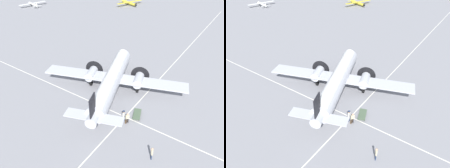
# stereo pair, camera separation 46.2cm
# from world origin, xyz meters

# --- Properties ---
(ground_plane) EXTENTS (300.00, 300.00, 0.00)m
(ground_plane) POSITION_xyz_m (0.00, 0.00, 0.00)
(ground_plane) COLOR gray
(apron_line_eastwest) EXTENTS (120.00, 0.16, 0.01)m
(apron_line_eastwest) POSITION_xyz_m (0.00, -4.72, 0.00)
(apron_line_eastwest) COLOR silver
(apron_line_eastwest) RESTS_ON ground_plane
(apron_line_northsouth) EXTENTS (0.16, 120.00, 0.01)m
(apron_line_northsouth) POSITION_xyz_m (-3.72, 0.00, 0.00)
(apron_line_northsouth) COLOR silver
(apron_line_northsouth) RESTS_ON ground_plane
(airliner_main) EXTENTS (19.76, 22.91, 5.95)m
(airliner_main) POSITION_xyz_m (0.40, 0.14, 2.58)
(airliner_main) COLOR silver
(airliner_main) RESTS_ON ground_plane
(crew_foreground) EXTENTS (0.53, 0.38, 1.78)m
(crew_foreground) POSITION_xyz_m (-8.06, -10.80, 1.09)
(crew_foreground) COLOR navy
(crew_foreground) RESTS_ON ground_plane
(passenger_boarding) EXTENTS (0.49, 0.37, 1.68)m
(passenger_boarding) POSITION_xyz_m (-4.59, -5.59, 1.03)
(passenger_boarding) COLOR #2D2D33
(passenger_boarding) RESTS_ON ground_plane
(ramp_agent) EXTENTS (0.62, 0.32, 1.83)m
(ramp_agent) POSITION_xyz_m (-4.57, -4.99, 1.15)
(ramp_agent) COLOR navy
(ramp_agent) RESTS_ON ground_plane
(suitcase_near_door) EXTENTS (0.47, 0.16, 0.66)m
(suitcase_near_door) POSITION_xyz_m (-4.64, -5.48, 0.31)
(suitcase_near_door) COLOR #47331E
(suitcase_near_door) RESTS_ON ground_plane
(baggage_cart) EXTENTS (2.59, 1.81, 0.56)m
(baggage_cart) POSITION_xyz_m (-2.58, -5.99, 0.28)
(baggage_cart) COLOR #4C6047
(baggage_cart) RESTS_ON ground_plane
(light_aircraft_distant) EXTENTS (10.79, 8.32, 2.12)m
(light_aircraft_distant) POSITION_xyz_m (49.43, 25.49, 0.86)
(light_aircraft_distant) COLOR yellow
(light_aircraft_distant) RESTS_ON ground_plane
(light_aircraft_taxiing) EXTENTS (9.83, 7.49, 1.93)m
(light_aircraft_taxiing) POSITION_xyz_m (28.25, 53.81, 0.81)
(light_aircraft_taxiing) COLOR white
(light_aircraft_taxiing) RESTS_ON ground_plane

